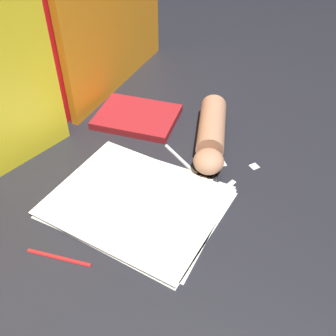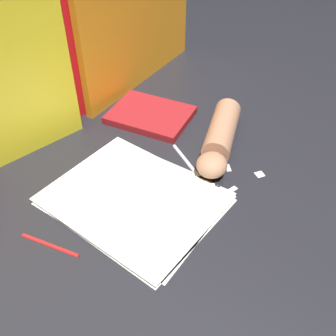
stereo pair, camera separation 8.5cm
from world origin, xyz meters
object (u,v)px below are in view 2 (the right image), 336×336
Objects in this scene: book_closed at (150,115)px; scissors at (199,175)px; paper_stack at (134,199)px; hand_forearm at (220,138)px.

book_closed reaches higher than scissors.
paper_stack is 0.16m from scissors.
scissors is (-0.11, -0.25, -0.01)m from book_closed.
book_closed is 0.27m from scissors.
paper_stack is at bearing -145.59° from book_closed.
book_closed is at bearing 34.41° from paper_stack.
scissors is (0.15, -0.07, -0.00)m from paper_stack.
paper_stack is 0.32m from book_closed.
hand_forearm is at bearing -9.33° from paper_stack.
scissors is 0.12m from hand_forearm.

